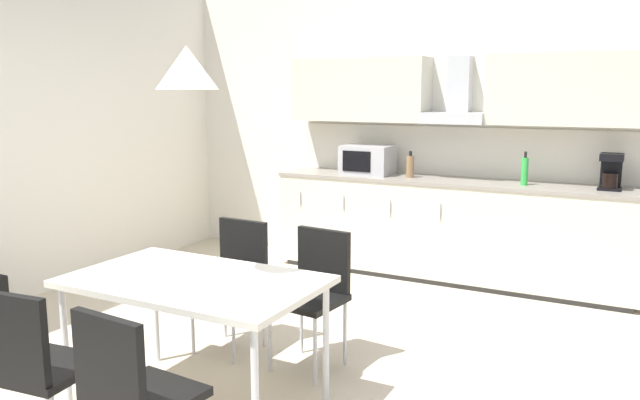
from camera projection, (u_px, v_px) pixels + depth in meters
ground_plane at (242, 374)px, 3.90m from camera, size 7.31×8.56×0.02m
wall_back at (406, 122)px, 6.19m from camera, size 5.85×0.10×2.88m
kitchen_counter at (449, 229)px, 5.80m from camera, size 3.33×0.61×0.94m
backsplash_tile at (460, 152)px, 5.92m from camera, size 3.31×0.02×0.47m
upper_wall_cabinets at (457, 91)px, 5.69m from camera, size 3.31×0.40×0.61m
microwave at (367, 160)px, 6.07m from camera, size 0.48×0.35×0.28m
coffee_maker at (611, 172)px, 5.10m from camera, size 0.18×0.19×0.30m
bottle_green at (525, 171)px, 5.35m from camera, size 0.06×0.06×0.29m
bottle_brown at (410, 166)px, 5.84m from camera, size 0.07×0.07×0.25m
dining_table at (195, 287)px, 3.36m from camera, size 1.36×0.82×0.74m
chair_far_left at (235, 271)px, 4.22m from camera, size 0.41×0.41×0.87m
chair_near_left at (33, 359)px, 2.84m from camera, size 0.44×0.44×0.87m
chair_near_right at (130, 387)px, 2.56m from camera, size 0.43×0.43×0.87m
chair_far_right at (315, 284)px, 3.94m from camera, size 0.44×0.44×0.87m
pendant_lamp at (187, 68)px, 3.17m from camera, size 0.32×0.32×0.22m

